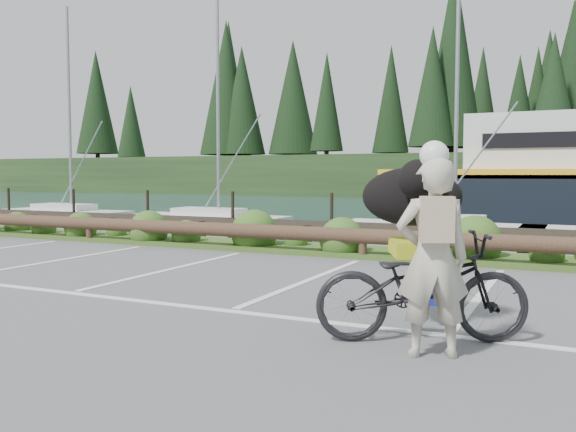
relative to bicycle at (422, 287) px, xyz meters
The scene contains 7 objects.
ground 2.56m from the bicycle, 163.34° to the left, with size 72.00×72.00×0.00m, color #505053.
harbor_backdrop 79.16m from the bicycle, 91.44° to the left, with size 170.00×160.00×30.00m.
vegetation_strip 6.50m from the bicycle, 111.72° to the left, with size 34.00×1.60×0.10m, color #3D5B21.
log_rail 5.86m from the bicycle, 114.27° to the left, with size 32.00×0.30×0.60m, color #443021, non-canonical shape.
bicycle is the anchor object (origin of this frame).
cyclist 0.60m from the bicycle, 65.95° to the right, with size 0.66×0.43×1.81m, color #B8B19C.
dog 1.10m from the bicycle, 114.05° to the left, with size 1.10×0.54×0.64m, color black.
Camera 1 is at (3.78, -6.65, 1.67)m, focal length 38.00 mm.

